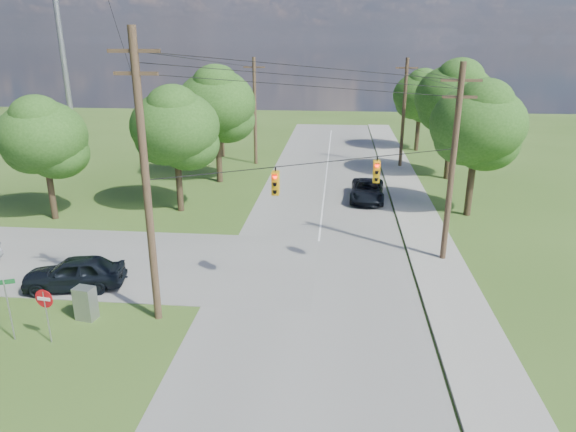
# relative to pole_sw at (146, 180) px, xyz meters

# --- Properties ---
(ground) EXTENTS (140.00, 140.00, 0.00)m
(ground) POSITION_rel_pole_sw_xyz_m (4.60, -0.40, -6.23)
(ground) COLOR #36551C
(ground) RESTS_ON ground
(main_road) EXTENTS (10.00, 100.00, 0.03)m
(main_road) POSITION_rel_pole_sw_xyz_m (6.60, 4.60, -6.21)
(main_road) COLOR gray
(main_road) RESTS_ON ground
(sidewalk_east) EXTENTS (2.60, 100.00, 0.12)m
(sidewalk_east) POSITION_rel_pole_sw_xyz_m (13.30, 4.60, -6.17)
(sidewalk_east) COLOR gray
(sidewalk_east) RESTS_ON ground
(pole_sw) EXTENTS (2.00, 0.32, 12.00)m
(pole_sw) POSITION_rel_pole_sw_xyz_m (0.00, 0.00, 0.00)
(pole_sw) COLOR brown
(pole_sw) RESTS_ON ground
(pole_ne) EXTENTS (2.00, 0.32, 10.50)m
(pole_ne) POSITION_rel_pole_sw_xyz_m (13.50, 7.60, -0.76)
(pole_ne) COLOR brown
(pole_ne) RESTS_ON ground
(pole_north_e) EXTENTS (2.00, 0.32, 10.00)m
(pole_north_e) POSITION_rel_pole_sw_xyz_m (13.50, 29.60, -1.10)
(pole_north_e) COLOR brown
(pole_north_e) RESTS_ON ground
(pole_north_w) EXTENTS (2.00, 0.32, 10.00)m
(pole_north_w) POSITION_rel_pole_sw_xyz_m (-0.40, 29.60, -1.10)
(pole_north_w) COLOR brown
(pole_north_w) RESTS_ON ground
(power_lines) EXTENTS (13.93, 29.62, 4.93)m
(power_lines) POSITION_rel_pole_sw_xyz_m (6.10, 11.14, 2.93)
(power_lines) COLOR black
(power_lines) RESTS_ON ground
(traffic_signals) EXTENTS (4.91, 3.27, 1.05)m
(traffic_signals) POSITION_rel_pole_sw_xyz_m (7.15, 4.03, -0.73)
(traffic_signals) COLOR #ECA90D
(traffic_signals) RESTS_ON ground
(tree_w_near) EXTENTS (6.00, 6.00, 8.40)m
(tree_w_near) POSITION_rel_pole_sw_xyz_m (-3.40, 14.60, -0.30)
(tree_w_near) COLOR #463323
(tree_w_near) RESTS_ON ground
(tree_w_mid) EXTENTS (6.40, 6.40, 9.22)m
(tree_w_mid) POSITION_rel_pole_sw_xyz_m (-2.40, 22.60, 0.35)
(tree_w_mid) COLOR #463323
(tree_w_mid) RESTS_ON ground
(tree_w_far) EXTENTS (6.00, 6.00, 8.73)m
(tree_w_far) POSITION_rel_pole_sw_xyz_m (-4.40, 32.60, 0.02)
(tree_w_far) COLOR #463323
(tree_w_far) RESTS_ON ground
(tree_e_near) EXTENTS (6.20, 6.20, 8.81)m
(tree_e_near) POSITION_rel_pole_sw_xyz_m (16.60, 15.60, 0.02)
(tree_e_near) COLOR #463323
(tree_e_near) RESTS_ON ground
(tree_e_mid) EXTENTS (6.60, 6.60, 9.64)m
(tree_e_mid) POSITION_rel_pole_sw_xyz_m (17.10, 25.60, 0.68)
(tree_e_mid) COLOR #463323
(tree_e_mid) RESTS_ON ground
(tree_e_far) EXTENTS (5.80, 5.80, 8.32)m
(tree_e_far) POSITION_rel_pole_sw_xyz_m (16.10, 37.60, -0.31)
(tree_e_far) COLOR #463323
(tree_e_far) RESTS_ON ground
(tree_cross_n) EXTENTS (5.60, 5.60, 7.91)m
(tree_cross_n) POSITION_rel_pole_sw_xyz_m (-11.40, 12.10, -0.63)
(tree_cross_n) COLOR #463323
(tree_cross_n) RESTS_ON ground
(car_cross_dark) EXTENTS (5.02, 2.79, 1.62)m
(car_cross_dark) POSITION_rel_pole_sw_xyz_m (-4.92, 2.30, -5.39)
(car_cross_dark) COLOR black
(car_cross_dark) RESTS_ON cross_road
(car_main_north) EXTENTS (2.77, 5.46, 1.48)m
(car_main_north) POSITION_rel_pole_sw_xyz_m (9.86, 18.42, -5.46)
(car_main_north) COLOR black
(car_main_north) RESTS_ON main_road
(control_cabinet) EXTENTS (0.92, 0.73, 1.49)m
(control_cabinet) POSITION_rel_pole_sw_xyz_m (-3.05, -0.38, -5.48)
(control_cabinet) COLOR gray
(control_cabinet) RESTS_ON ground
(do_not_enter_sign) EXTENTS (0.78, 0.15, 2.33)m
(do_not_enter_sign) POSITION_rel_pole_sw_xyz_m (-3.64, -2.28, -4.52)
(do_not_enter_sign) COLOR gray
(do_not_enter_sign) RESTS_ON ground
(street_name_sign) EXTENTS (0.75, 0.33, 2.66)m
(street_name_sign) POSITION_rel_pole_sw_xyz_m (-5.22, -2.23, -4.53)
(street_name_sign) COLOR gray
(street_name_sign) RESTS_ON ground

